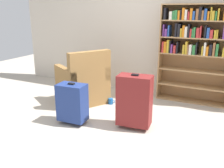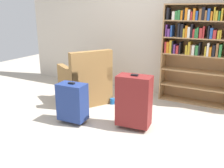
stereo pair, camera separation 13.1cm
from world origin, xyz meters
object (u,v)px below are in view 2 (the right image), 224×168
Objects in this scene: bookshelf at (199,46)px; suitcase_navy_blue at (72,102)px; mug at (113,101)px; suitcase_dark_red at (134,101)px; armchair at (85,84)px.

suitcase_navy_blue is at bearing -129.19° from bookshelf.
suitcase_dark_red is at bearing -44.06° from mug.
suitcase_dark_red is at bearing -25.32° from armchair.
suitcase_navy_blue is (-0.15, -0.87, 0.26)m from mug.
suitcase_navy_blue is 0.79× the size of suitcase_dark_red.
suitcase_navy_blue is at bearing -163.12° from suitcase_dark_red.
suitcase_navy_blue reaches higher than mug.
armchair is 1.66× the size of suitcase_navy_blue.
suitcase_navy_blue is (-1.32, -1.61, -0.66)m from bookshelf.
bookshelf is at bearing 27.43° from armchair.
suitcase_dark_red is (0.65, -0.63, 0.33)m from mug.
armchair reaches higher than suitcase_dark_red.
bookshelf is 2.77× the size of suitcase_navy_blue.
armchair is 0.54m from mug.
suitcase_dark_red reaches higher than suitcase_navy_blue.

